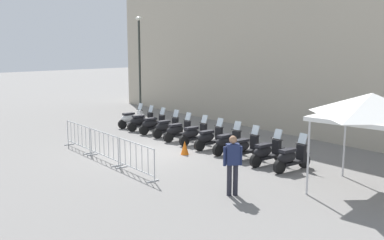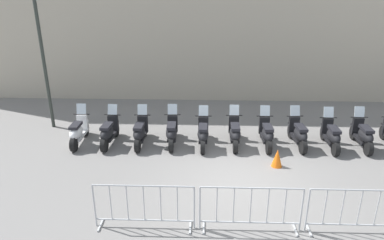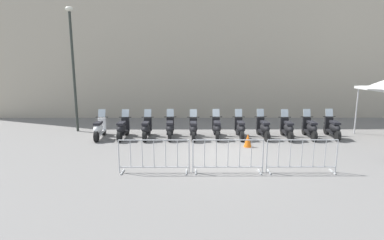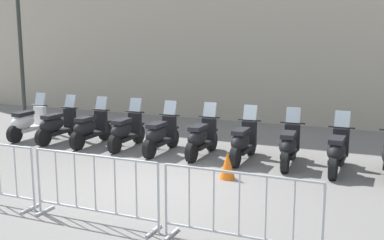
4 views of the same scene
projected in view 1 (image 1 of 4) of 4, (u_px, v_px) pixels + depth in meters
name	position (u px, v px, depth m)	size (l,w,h in m)	color
ground_plane	(147.00, 153.00, 17.14)	(120.00, 120.00, 0.00)	slate
building_facade	(289.00, 28.00, 21.50)	(28.00, 2.40, 10.22)	#B2A893
motorcycle_0	(131.00, 119.00, 22.53)	(0.60, 1.72, 1.24)	black
motorcycle_1	(142.00, 122.00, 21.72)	(0.69, 1.71, 1.24)	black
motorcycle_2	(153.00, 124.00, 20.92)	(0.64, 1.72, 1.24)	black
motorcycle_3	(167.00, 127.00, 20.16)	(0.60, 1.72, 1.24)	black
motorcycle_4	(178.00, 131.00, 19.30)	(0.64, 1.72, 1.24)	black
motorcycle_5	(194.00, 134.00, 18.55)	(0.65, 1.72, 1.24)	black
motorcycle_6	(210.00, 138.00, 17.73)	(0.63, 1.72, 1.24)	black
motorcycle_7	(228.00, 142.00, 16.94)	(0.56, 1.73, 1.24)	black
motorcycle_8	(244.00, 147.00, 16.07)	(0.66, 1.72, 1.24)	black
motorcycle_9	(267.00, 152.00, 15.31)	(0.66, 1.72, 1.24)	black
motorcycle_10	(291.00, 158.00, 14.54)	(0.68, 1.71, 1.24)	black
barrier_segment_0	(78.00, 137.00, 17.68)	(2.19, 0.75, 1.07)	#B2B5B7
barrier_segment_1	(104.00, 147.00, 15.91)	(2.19, 0.75, 1.07)	#B2B5B7
barrier_segment_2	(136.00, 159.00, 14.13)	(2.19, 0.75, 1.07)	#B2B5B7
street_lamp	(140.00, 59.00, 24.10)	(0.36, 0.36, 5.84)	#2D332D
officer_near_row_end	(233.00, 162.00, 12.05)	(0.39, 0.45, 1.73)	#23232D
canopy_tent	(371.00, 107.00, 11.93)	(2.70, 2.70, 2.91)	silver
traffic_cone	(185.00, 148.00, 16.84)	(0.32, 0.32, 0.55)	orange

